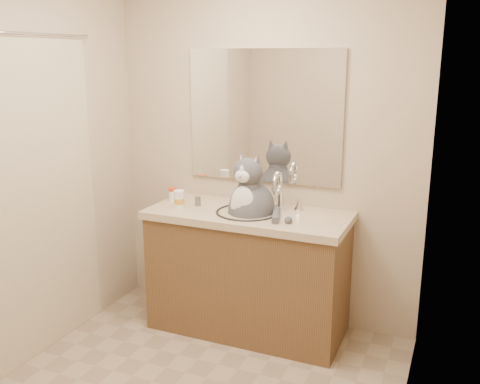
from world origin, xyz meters
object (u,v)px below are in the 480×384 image
pill_bottle_orange (179,200)px  grey_canister (198,201)px  pill_bottle_redcap (173,195)px  cat (251,206)px

pill_bottle_orange → grey_canister: pill_bottle_orange is taller
pill_bottle_redcap → cat: bearing=-3.2°
cat → pill_bottle_redcap: bearing=-175.5°
pill_bottle_orange → grey_canister: bearing=51.4°
pill_bottle_redcap → pill_bottle_orange: size_ratio=0.80×
pill_bottle_redcap → grey_canister: (0.21, -0.03, -0.02)m
cat → pill_bottle_orange: bearing=-160.5°
pill_bottle_orange → cat: bearing=11.8°
pill_bottle_redcap → grey_canister: bearing=-7.6°
pill_bottle_orange → pill_bottle_redcap: bearing=133.6°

